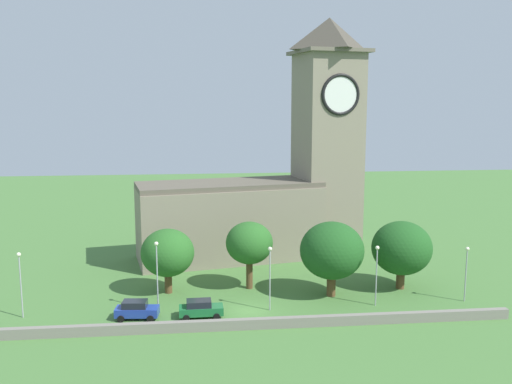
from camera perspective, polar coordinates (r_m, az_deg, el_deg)
name	(u,v)px	position (r m, az deg, el deg)	size (l,w,h in m)	color
ground_plane	(239,269)	(74.49, -1.76, -7.92)	(200.00, 200.00, 0.00)	#477538
church	(276,180)	(79.48, 2.07, 1.25)	(33.38, 15.42, 33.66)	gray
quay_barrier	(254,324)	(55.88, -0.21, -13.34)	(52.29, 0.70, 1.03)	gray
car_blue	(137,310)	(59.32, -12.15, -11.72)	(4.50, 2.40, 1.92)	#233D9E
car_green	(201,309)	(58.74, -5.70, -11.81)	(4.55, 2.22, 1.83)	#1E6B38
streetlamp_west_end	(20,274)	(62.01, -23.03, -7.76)	(0.44, 0.44, 6.92)	#9EA0A5
streetlamp_west_mid	(157,265)	(59.73, -10.12, -7.42)	(0.44, 0.44, 7.56)	#9EA0A5
streetlamp_central	(270,268)	(59.11, 1.44, -7.80)	(0.44, 0.44, 6.96)	#9EA0A5
streetlamp_east_mid	(377,266)	(61.90, 12.27, -7.38)	(0.44, 0.44, 6.69)	#9EA0A5
streetlamp_east_end	(466,265)	(66.02, 20.77, -6.97)	(0.44, 0.44, 6.23)	#9EA0A5
tree_riverside_west	(402,248)	(67.96, 14.71, -5.59)	(7.05, 7.05, 8.13)	brown
tree_churchyard	(168,253)	(65.13, -9.05, -6.19)	(6.14, 6.14, 7.57)	brown
tree_by_tower	(249,243)	(65.66, -0.69, -5.27)	(5.55, 5.55, 8.07)	brown
tree_riverside_east	(332,251)	(63.78, 7.79, -5.98)	(7.26, 7.26, 8.63)	brown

